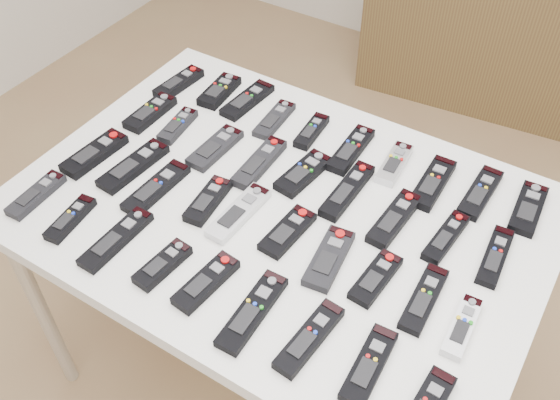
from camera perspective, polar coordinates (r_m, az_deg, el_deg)
The scene contains 40 objects.
ground at distance 2.16m, azimuth 0.87°, elevation -14.22°, with size 4.00×4.00×0.00m, color #906A49.
table at distance 1.55m, azimuth 0.00°, elevation -2.03°, with size 1.25×0.88×0.78m.
sideboard at distance 3.12m, azimuth 22.05°, elevation 13.65°, with size 1.50×0.38×0.75m, color #4D351E.
remote_0 at distance 1.90m, azimuth -9.24°, elevation 10.51°, with size 0.05×0.17×0.02m, color black.
remote_1 at distance 1.85m, azimuth -5.57°, elevation 9.88°, with size 0.06×0.15×0.02m, color black.
remote_2 at distance 1.81m, azimuth -3.00°, elevation 9.12°, with size 0.06×0.19×0.02m, color black.
remote_3 at distance 1.74m, azimuth -0.52°, elevation 7.36°, with size 0.05×0.17×0.02m, color black.
remote_4 at distance 1.70m, azimuth 2.91°, elevation 6.29°, with size 0.04×0.14×0.02m, color black.
remote_5 at distance 1.65m, azimuth 6.51°, elevation 4.60°, with size 0.05×0.19×0.02m, color black.
remote_6 at distance 1.62m, azimuth 10.41°, elevation 3.28°, with size 0.05×0.15×0.02m, color #B7B7BC.
remote_7 at distance 1.59m, azimuth 13.79°, elevation 1.52°, with size 0.06×0.19×0.02m, color black.
remote_8 at distance 1.60m, azimuth 17.84°, elevation 0.64°, with size 0.05×0.19×0.02m, color black.
remote_9 at distance 1.60m, azimuth 21.74°, elevation -0.73°, with size 0.06×0.17×0.02m, color black.
remote_10 at distance 1.79m, azimuth -11.78°, elevation 7.84°, with size 0.06×0.17×0.02m, color black.
remote_11 at distance 1.74m, azimuth -9.33°, elevation 6.73°, with size 0.04×0.14×0.02m, color black.
remote_12 at distance 1.65m, azimuth -5.95°, elevation 4.77°, with size 0.06×0.18×0.02m, color black.
remote_13 at distance 1.60m, azimuth -1.90°, elevation 3.43°, with size 0.05×0.20×0.02m, color black.
remote_14 at distance 1.57m, azimuth 2.14°, elevation 2.47°, with size 0.06×0.17×0.02m, color black.
remote_15 at distance 1.53m, azimuth 6.17°, elevation 0.87°, with size 0.05×0.21×0.02m, color black.
remote_16 at distance 1.48m, azimuth 10.41°, elevation -1.69°, with size 0.05×0.19×0.02m, color black.
remote_17 at distance 1.47m, azimuth 14.92°, elevation -3.32°, with size 0.04×0.17×0.02m, color black.
remote_18 at distance 1.47m, azimuth 19.07°, elevation -4.89°, with size 0.05×0.17×0.02m, color black.
remote_19 at distance 1.69m, azimuth -16.59°, elevation 4.11°, with size 0.06×0.19×0.02m, color black.
remote_20 at distance 1.63m, azimuth -13.25°, elevation 3.06°, with size 0.06×0.21×0.02m, color black.
remote_21 at distance 1.56m, azimuth -11.25°, elevation 1.11°, with size 0.06×0.20×0.02m, color black.
remote_22 at distance 1.51m, azimuth -6.61°, elevation -0.05°, with size 0.05×0.15×0.02m, color black.
remote_23 at distance 1.48m, azimuth -3.80°, elevation -1.17°, with size 0.05×0.20×0.02m, color #B7B7BC.
remote_24 at distance 1.43m, azimuth 0.70°, elevation -2.90°, with size 0.06×0.16×0.02m, color black.
remote_25 at distance 1.38m, azimuth 4.50°, elevation -5.33°, with size 0.06×0.17×0.02m, color black.
remote_26 at distance 1.36m, azimuth 8.74°, elevation -7.06°, with size 0.05×0.15×0.02m, color black.
remote_27 at distance 1.35m, azimuth 13.02°, elevation -8.78°, with size 0.05×0.18×0.02m, color black.
remote_28 at distance 1.33m, azimuth 16.31°, elevation -11.05°, with size 0.04×0.15×0.02m, color silver.
remote_29 at distance 1.63m, azimuth -21.39°, elevation 0.45°, with size 0.05×0.16×0.02m, color black.
remote_30 at distance 1.54m, azimuth -18.61°, elevation -1.63°, with size 0.04×0.15×0.02m, color black.
remote_31 at distance 1.47m, azimuth -14.74°, elevation -3.46°, with size 0.05×0.20×0.02m, color black.
remote_32 at distance 1.39m, azimuth -10.68°, elevation -5.83°, with size 0.05×0.14×0.02m, color black.
remote_33 at distance 1.35m, azimuth -6.77°, elevation -7.46°, with size 0.05×0.16×0.02m, color black.
remote_34 at distance 1.30m, azimuth -2.54°, elevation -10.14°, with size 0.05×0.21×0.02m, color black.
remote_35 at distance 1.26m, azimuth 2.70°, elevation -12.48°, with size 0.05×0.19×0.02m, color black.
remote_36 at distance 1.24m, azimuth 8.14°, elevation -14.72°, with size 0.05×0.18×0.02m, color black.
Camera 1 is at (0.55, -0.94, 1.86)m, focal length 40.00 mm.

